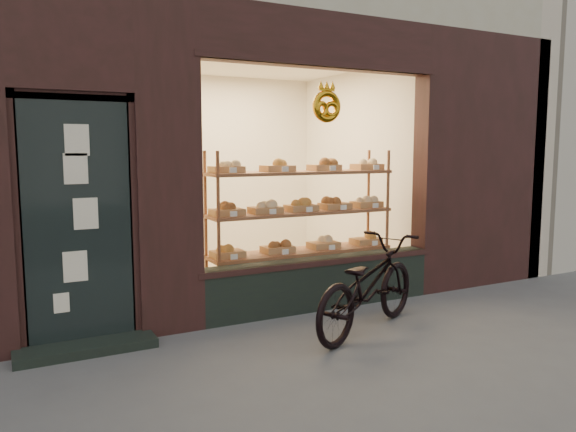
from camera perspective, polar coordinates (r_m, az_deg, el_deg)
ground at (r=4.32m, az=13.13°, el=-16.84°), size 90.00×90.00×0.00m
display_shelf at (r=6.37m, az=1.35°, el=-0.83°), size 2.20×0.45×1.70m
bicycle at (r=5.36m, az=8.05°, el=-6.99°), size 1.79×1.25×0.89m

